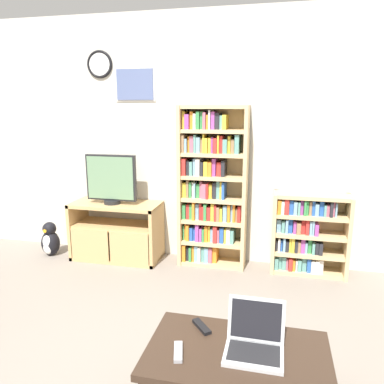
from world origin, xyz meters
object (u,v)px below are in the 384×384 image
(bookshelf_tall, at_px, (210,188))
(penguin_figurine, at_px, (50,240))
(coffee_table, at_px, (237,358))
(remote_far_from_laptop, at_px, (202,326))
(tv_stand, at_px, (116,231))
(bookshelf_short, at_px, (305,233))
(laptop, at_px, (255,340))
(remote_near_laptop, at_px, (178,352))
(television, at_px, (111,180))

(bookshelf_tall, height_order, penguin_figurine, bookshelf_tall)
(coffee_table, xyz_separation_m, remote_far_from_laptop, (-0.23, 0.17, 0.05))
(tv_stand, height_order, penguin_figurine, tv_stand)
(tv_stand, height_order, bookshelf_short, bookshelf_short)
(bookshelf_short, height_order, remote_far_from_laptop, bookshelf_short)
(tv_stand, bearing_deg, bookshelf_tall, 6.20)
(laptop, height_order, remote_near_laptop, laptop)
(remote_near_laptop, distance_m, penguin_figurine, 2.76)
(tv_stand, distance_m, bookshelf_short, 2.01)
(bookshelf_tall, relative_size, remote_near_laptop, 10.04)
(remote_near_laptop, bearing_deg, laptop, -177.50)
(bookshelf_short, height_order, laptop, bookshelf_short)
(coffee_table, bearing_deg, bookshelf_short, 76.81)
(coffee_table, bearing_deg, remote_near_laptop, -164.14)
(coffee_table, xyz_separation_m, remote_near_laptop, (-0.30, -0.09, 0.05))
(bookshelf_tall, xyz_separation_m, coffee_table, (0.51, -1.99, -0.48))
(laptop, xyz_separation_m, remote_near_laptop, (-0.39, -0.12, -0.05))
(bookshelf_tall, xyz_separation_m, penguin_figurine, (-1.80, -0.20, -0.65))
(bookshelf_tall, distance_m, remote_near_laptop, 2.13)
(bookshelf_short, xyz_separation_m, remote_near_laptop, (-0.77, -2.07, -0.01))
(television, bearing_deg, coffee_table, -50.13)
(remote_far_from_laptop, bearing_deg, bookshelf_tall, -120.82)
(bookshelf_short, bearing_deg, remote_far_from_laptop, -110.86)
(bookshelf_tall, xyz_separation_m, remote_near_laptop, (0.21, -2.07, -0.42))
(tv_stand, distance_m, penguin_figurine, 0.79)
(bookshelf_tall, bearing_deg, television, -173.33)
(remote_near_laptop, relative_size, penguin_figurine, 0.43)
(television, bearing_deg, bookshelf_short, 3.40)
(tv_stand, distance_m, laptop, 2.46)
(bookshelf_tall, bearing_deg, remote_near_laptop, -84.28)
(tv_stand, height_order, bookshelf_tall, bookshelf_tall)
(tv_stand, bearing_deg, coffee_table, -50.73)
(coffee_table, xyz_separation_m, laptop, (0.09, 0.03, 0.10))
(laptop, bearing_deg, remote_near_laptop, -162.86)
(television, relative_size, remote_far_from_laptop, 3.64)
(television, xyz_separation_m, bookshelf_tall, (1.05, 0.12, -0.07))
(bookshelf_tall, height_order, coffee_table, bookshelf_tall)
(tv_stand, xyz_separation_m, bookshelf_tall, (1.03, 0.11, 0.51))
(bookshelf_tall, height_order, bookshelf_short, bookshelf_tall)
(tv_stand, height_order, coffee_table, tv_stand)
(tv_stand, xyz_separation_m, coffee_table, (1.53, -1.88, 0.03))
(bookshelf_tall, bearing_deg, bookshelf_short, -0.15)
(television, xyz_separation_m, coffee_table, (1.56, -1.87, -0.55))
(laptop, bearing_deg, tv_stand, 131.63)
(bookshelf_tall, bearing_deg, tv_stand, -173.80)
(bookshelf_short, bearing_deg, penguin_figurine, -175.97)
(coffee_table, distance_m, penguin_figurine, 2.93)
(bookshelf_tall, bearing_deg, laptop, -73.12)
(tv_stand, xyz_separation_m, television, (-0.02, -0.01, 0.58))
(remote_near_laptop, bearing_deg, penguin_figurine, -57.34)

